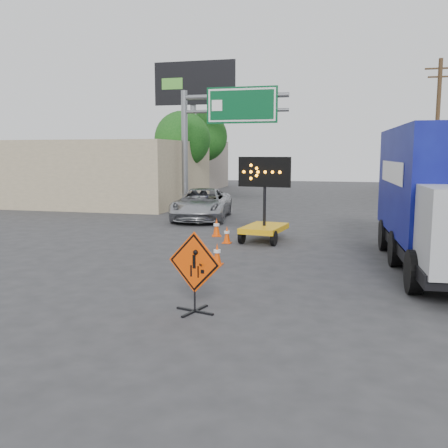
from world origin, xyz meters
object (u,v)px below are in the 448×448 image
at_px(construction_sign, 195,270).
at_px(pickup_truck, 202,204).
at_px(box_truck, 443,205).
at_px(arrow_board, 264,223).

bearing_deg(construction_sign, pickup_truck, 123.09).
bearing_deg(pickup_truck, box_truck, -49.63).
relative_size(construction_sign, arrow_board, 0.54).
relative_size(pickup_truck, box_truck, 0.64).
bearing_deg(pickup_truck, arrow_board, -61.36).
relative_size(construction_sign, pickup_truck, 0.31).
height_order(construction_sign, box_truck, box_truck).
bearing_deg(box_truck, pickup_truck, 134.89).
bearing_deg(construction_sign, box_truck, 61.66).
height_order(construction_sign, pickup_truck, construction_sign).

